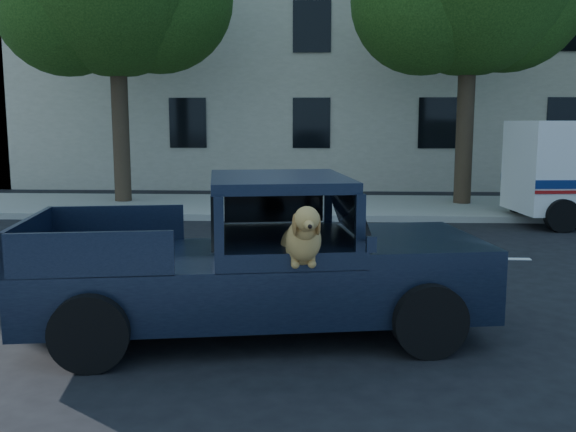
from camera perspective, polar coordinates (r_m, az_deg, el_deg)
name	(u,v)px	position (r m, az deg, el deg)	size (l,w,h in m)	color
ground	(212,317)	(7.73, -6.75, -8.94)	(120.00, 120.00, 0.00)	black
far_sidewalk	(271,206)	(16.67, -1.56, 0.86)	(60.00, 4.00, 0.15)	gray
lane_stripes	(363,257)	(10.94, 6.65, -3.68)	(21.60, 0.14, 0.01)	silver
building_main	(368,58)	(23.93, 7.16, 13.77)	(26.00, 6.00, 9.00)	beige
pickup_truck	(251,281)	(7.02, -3.32, -5.76)	(5.05, 2.74, 1.72)	black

